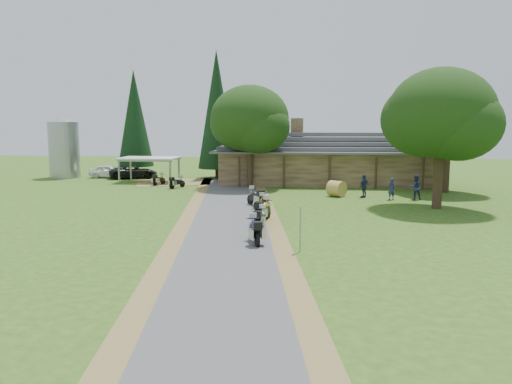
# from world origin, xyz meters

# --- Properties ---
(ground) EXTENTS (120.00, 120.00, 0.00)m
(ground) POSITION_xyz_m (0.00, 0.00, 0.00)
(ground) COLOR #2B5217
(ground) RESTS_ON ground
(driveway) EXTENTS (51.95, 51.95, 0.00)m
(driveway) POSITION_xyz_m (-0.50, 4.00, 0.00)
(driveway) COLOR #48484A
(driveway) RESTS_ON ground
(lodge) EXTENTS (21.40, 9.40, 4.90)m
(lodge) POSITION_xyz_m (6.00, 24.00, 2.45)
(lodge) COLOR brown
(lodge) RESTS_ON ground
(silo) EXTENTS (3.40, 3.40, 6.32)m
(silo) POSITION_xyz_m (-21.50, 25.77, 3.16)
(silo) COLOR gray
(silo) RESTS_ON ground
(carport) EXTENTS (5.57, 3.73, 2.41)m
(carport) POSITION_xyz_m (-11.32, 22.79, 1.20)
(carport) COLOR silver
(carport) RESTS_ON ground
(car_white_sedan) EXTENTS (2.23, 5.24, 1.74)m
(car_white_sedan) POSITION_xyz_m (-16.71, 25.88, 0.87)
(car_white_sedan) COLOR white
(car_white_sedan) RESTS_ON ground
(car_dark_suv) EXTENTS (4.28, 5.84, 2.06)m
(car_dark_suv) POSITION_xyz_m (-13.99, 25.63, 1.03)
(car_dark_suv) COLOR black
(car_dark_suv) RESTS_ON ground
(motorcycle_row_a) EXTENTS (1.14, 2.06, 1.34)m
(motorcycle_row_a) POSITION_xyz_m (1.59, -1.38, 0.67)
(motorcycle_row_a) COLOR #1B1793
(motorcycle_row_a) RESTS_ON ground
(motorcycle_row_b) EXTENTS (0.80, 1.89, 1.25)m
(motorcycle_row_b) POSITION_xyz_m (1.57, 1.88, 0.63)
(motorcycle_row_b) COLOR #A3A6AB
(motorcycle_row_b) RESTS_ON ground
(motorcycle_row_c) EXTENTS (1.14, 2.21, 1.45)m
(motorcycle_row_c) POSITION_xyz_m (1.54, 3.96, 0.72)
(motorcycle_row_c) COLOR #CEA207
(motorcycle_row_c) RESTS_ON ground
(motorcycle_row_d) EXTENTS (0.99, 1.85, 1.20)m
(motorcycle_row_d) POSITION_xyz_m (1.27, 6.90, 0.60)
(motorcycle_row_d) COLOR #C94C12
(motorcycle_row_d) RESTS_ON ground
(motorcycle_row_e) EXTENTS (1.63, 1.96, 1.33)m
(motorcycle_row_e) POSITION_xyz_m (0.51, 9.37, 0.67)
(motorcycle_row_e) COLOR black
(motorcycle_row_e) RESTS_ON ground
(motorcycle_carport_a) EXTENTS (1.01, 1.75, 1.14)m
(motorcycle_carport_a) POSITION_xyz_m (-9.69, 20.47, 0.57)
(motorcycle_carport_a) COLOR yellow
(motorcycle_carport_a) RESTS_ON ground
(motorcycle_carport_b) EXTENTS (1.28, 1.75, 1.15)m
(motorcycle_carport_b) POSITION_xyz_m (-7.42, 18.42, 0.58)
(motorcycle_carport_b) COLOR gray
(motorcycle_carport_b) RESTS_ON ground
(person_a) EXTENTS (0.66, 0.59, 1.92)m
(person_a) POSITION_xyz_m (10.33, 13.30, 0.96)
(person_a) COLOR navy
(person_a) RESTS_ON ground
(person_b) EXTENTS (0.67, 0.50, 2.24)m
(person_b) POSITION_xyz_m (12.11, 13.39, 1.12)
(person_b) COLOR navy
(person_b) RESTS_ON ground
(person_c) EXTENTS (0.72, 0.72, 2.09)m
(person_c) POSITION_xyz_m (8.44, 14.33, 1.04)
(person_c) COLOR navy
(person_c) RESTS_ON ground
(hay_bale) EXTENTS (1.66, 1.68, 1.24)m
(hay_bale) POSITION_xyz_m (6.35, 14.59, 0.62)
(hay_bale) COLOR olive
(hay_bale) RESTS_ON ground
(sign_post) EXTENTS (0.37, 0.06, 2.06)m
(sign_post) POSITION_xyz_m (3.77, -2.89, 1.03)
(sign_post) COLOR gray
(sign_post) RESTS_ON ground
(oak_lodge_left) EXTENTS (6.92, 6.92, 9.86)m
(oak_lodge_left) POSITION_xyz_m (-1.07, 19.61, 4.93)
(oak_lodge_left) COLOR black
(oak_lodge_left) RESTS_ON ground
(oak_lodge_right) EXTENTS (6.61, 6.61, 9.78)m
(oak_lodge_right) POSITION_xyz_m (15.45, 17.91, 4.89)
(oak_lodge_right) COLOR black
(oak_lodge_right) RESTS_ON ground
(oak_driveway) EXTENTS (7.02, 7.02, 10.25)m
(oak_driveway) POSITION_xyz_m (12.76, 9.69, 5.12)
(oak_driveway) COLOR black
(oak_driveway) RESTS_ON ground
(cedar_near) EXTENTS (3.99, 3.99, 13.18)m
(cedar_near) POSITION_xyz_m (-5.33, 26.87, 6.59)
(cedar_near) COLOR black
(cedar_near) RESTS_ON ground
(cedar_far) EXTENTS (3.88, 3.88, 11.50)m
(cedar_far) POSITION_xyz_m (-14.79, 28.85, 5.75)
(cedar_far) COLOR black
(cedar_far) RESTS_ON ground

